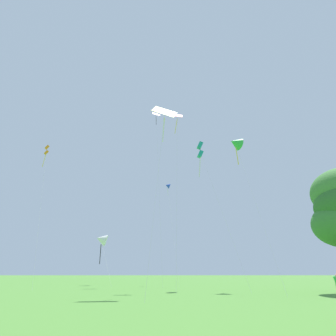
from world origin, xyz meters
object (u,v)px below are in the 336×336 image
at_px(kite_yellow_diamond, 164,118).
at_px(kite_blue_delta, 168,186).
at_px(kite_teal_box, 200,151).
at_px(kite_pink_low, 156,123).
at_px(kite_red_high, 177,123).
at_px(kite_green_small, 235,143).
at_px(kite_orange_box, 46,151).
at_px(kite_white_distant, 101,239).

xyz_separation_m(kite_yellow_diamond, kite_blue_delta, (0.60, 20.50, -1.47)).
relative_size(kite_teal_box, kite_pink_low, 0.63).
height_order(kite_red_high, kite_teal_box, kite_red_high).
xyz_separation_m(kite_red_high, kite_teal_box, (3.09, 1.69, -3.13)).
xyz_separation_m(kite_teal_box, kite_pink_low, (-6.12, 10.16, 9.48)).
relative_size(kite_yellow_diamond, kite_green_small, 1.04).
distance_m(kite_red_high, kite_teal_box, 4.71).
height_order(kite_pink_low, kite_orange_box, kite_pink_low).
xyz_separation_m(kite_white_distant, kite_pink_low, (8.21, -0.60, 19.78)).
height_order(kite_red_high, kite_pink_low, kite_pink_low).
distance_m(kite_pink_low, kite_orange_box, 18.82).
height_order(kite_red_high, kite_orange_box, kite_red_high).
distance_m(kite_red_high, kite_blue_delta, 14.38).
bearing_deg(kite_pink_low, kite_yellow_diamond, -85.77).
height_order(kite_white_distant, kite_orange_box, kite_orange_box).
height_order(kite_yellow_diamond, kite_teal_box, kite_yellow_diamond).
height_order(kite_blue_delta, kite_orange_box, kite_orange_box).
bearing_deg(kite_white_distant, kite_red_high, -47.92).
xyz_separation_m(kite_white_distant, kite_orange_box, (-7.09, -7.69, 11.42)).
xyz_separation_m(kite_red_high, kite_green_small, (7.27, -0.43, -2.93)).
height_order(kite_red_high, kite_green_small, kite_red_high).
relative_size(kite_white_distant, kite_green_small, 0.42).
bearing_deg(kite_blue_delta, kite_yellow_diamond, -91.67).
distance_m(kite_yellow_diamond, kite_green_small, 11.01).
distance_m(kite_teal_box, kite_green_small, 4.70).
bearing_deg(kite_red_high, kite_teal_box, 28.72).
bearing_deg(kite_teal_box, kite_yellow_diamond, -118.91).
bearing_deg(kite_red_high, kite_green_small, -3.41).
bearing_deg(kite_pink_low, kite_blue_delta, 41.58).
distance_m(kite_yellow_diamond, kite_orange_box, 20.37).
height_order(kite_yellow_diamond, kite_pink_low, kite_pink_low).
bearing_deg(kite_pink_low, kite_red_high, -75.65).
bearing_deg(kite_teal_box, kite_orange_box, 171.85).
relative_size(kite_blue_delta, kite_orange_box, 0.85).
height_order(kite_yellow_diamond, kite_orange_box, kite_orange_box).
relative_size(kite_red_high, kite_yellow_diamond, 1.16).
distance_m(kite_red_high, kite_yellow_diamond, 7.71).
bearing_deg(kite_white_distant, kite_blue_delta, 6.49).
bearing_deg(kite_blue_delta, kite_white_distant, -173.51).
height_order(kite_pink_low, kite_green_small, kite_pink_low).
relative_size(kite_yellow_diamond, kite_blue_delta, 1.17).
distance_m(kite_yellow_diamond, kite_blue_delta, 20.56).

